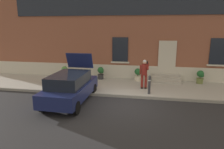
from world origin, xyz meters
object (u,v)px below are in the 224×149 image
object	(u,v)px
bollard_near_person	(149,84)
planter_terracotta	(65,72)
hatchback_car_navy	(70,87)
person_on_phone	(144,72)
planter_olive	(200,77)
planter_charcoal	(101,73)
planter_cream	(138,74)

from	to	relation	value
bollard_near_person	planter_terracotta	bearing A→B (deg)	157.22
hatchback_car_navy	person_on_phone	world-z (taller)	hatchback_car_navy
planter_terracotta	hatchback_car_navy	bearing A→B (deg)	-63.12
bollard_near_person	planter_olive	bearing A→B (deg)	40.46
planter_terracotta	planter_olive	bearing A→B (deg)	1.67
bollard_near_person	planter_terracotta	size ratio (longest dim) A/B	1.22
hatchback_car_navy	planter_olive	world-z (taller)	hatchback_car_navy
planter_terracotta	planter_charcoal	xyz separation A→B (m)	(2.59, 0.21, 0.00)
person_on_phone	planter_charcoal	xyz separation A→B (m)	(-3.05, 1.80, -0.55)
person_on_phone	hatchback_car_navy	bearing A→B (deg)	-143.15
planter_cream	bollard_near_person	bearing A→B (deg)	-73.97
planter_charcoal	planter_terracotta	bearing A→B (deg)	-175.35
planter_terracotta	planter_cream	bearing A→B (deg)	2.06
planter_charcoal	planter_olive	world-z (taller)	same
hatchback_car_navy	person_on_phone	distance (m)	4.37
bollard_near_person	planter_charcoal	bearing A→B (deg)	141.13
planter_cream	planter_charcoal	bearing A→B (deg)	179.46
planter_charcoal	planter_cream	distance (m)	2.59
planter_olive	planter_terracotta	bearing A→B (deg)	-178.33
planter_terracotta	planter_olive	world-z (taller)	same
planter_terracotta	planter_charcoal	world-z (taller)	same
person_on_phone	planter_olive	bearing A→B (deg)	29.89
planter_charcoal	bollard_near_person	bearing A→B (deg)	-38.87
planter_cream	planter_olive	size ratio (longest dim) A/B	1.00
person_on_phone	planter_charcoal	size ratio (longest dim) A/B	2.04
person_on_phone	bollard_near_person	bearing A→B (deg)	-68.59
planter_charcoal	planter_olive	size ratio (longest dim) A/B	1.00
hatchback_car_navy	planter_charcoal	size ratio (longest dim) A/B	4.74
bollard_near_person	planter_cream	xyz separation A→B (m)	(-0.77, 2.69, -0.11)
hatchback_car_navy	planter_terracotta	bearing A→B (deg)	116.88
hatchback_car_navy	planter_terracotta	xyz separation A→B (m)	(-2.05, 4.05, -0.19)
person_on_phone	planter_terracotta	world-z (taller)	person_on_phone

